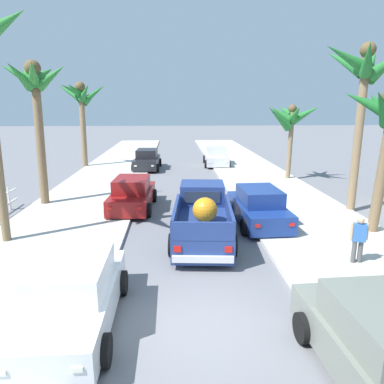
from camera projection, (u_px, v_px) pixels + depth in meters
name	position (u px, v px, depth m)	size (l,w,h in m)	color
ground_plane	(204.00, 327.00, 7.80)	(160.00, 160.00, 0.00)	slate
sidewalk_left	(93.00, 195.00, 19.14)	(5.16, 60.00, 0.12)	beige
sidewalk_right	(275.00, 192.00, 19.69)	(5.16, 60.00, 0.12)	beige
curb_left	(115.00, 195.00, 19.21)	(0.16, 60.00, 0.10)	silver
curb_right	(254.00, 193.00, 19.63)	(0.16, 60.00, 0.10)	silver
pickup_truck	(202.00, 218.00, 12.86)	(2.50, 5.34, 1.84)	navy
car_left_near	(132.00, 194.00, 16.59)	(2.17, 4.32, 1.54)	maroon
car_left_mid	(216.00, 157.00, 28.81)	(2.16, 4.32, 1.54)	silver
car_right_mid	(258.00, 207.00, 14.52)	(2.18, 4.32, 1.54)	navy
car_left_far	(147.00, 160.00, 27.07)	(2.13, 4.31, 1.54)	black
car_right_far	(73.00, 296.00, 7.74)	(2.05, 4.27, 1.54)	silver
palm_tree_left_fore	(34.00, 90.00, 16.19)	(3.12, 3.39, 6.88)	brown
palm_tree_right_fore	(292.00, 117.00, 22.17)	(3.75, 3.42, 5.00)	#846B4C
palm_tree_left_mid	(366.00, 75.00, 14.98)	(4.17, 3.59, 7.48)	#846B4C
palm_tree_left_back	(82.00, 99.00, 27.09)	(4.12, 3.73, 6.63)	#846B4C
pedestrian	(359.00, 238.00, 10.60)	(0.57, 0.32, 1.59)	#4C4C4C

